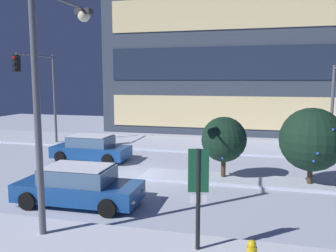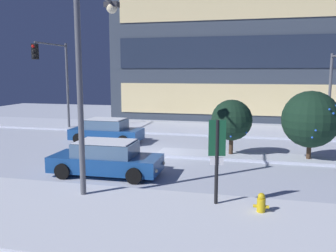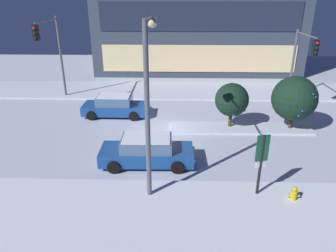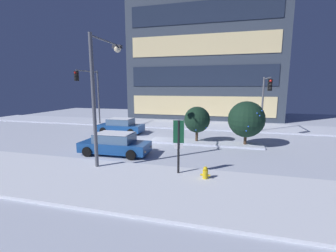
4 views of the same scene
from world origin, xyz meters
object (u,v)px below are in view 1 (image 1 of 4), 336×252
at_px(car_near, 79,186).
at_px(street_lamp_arched, 54,75).
at_px(decorated_tree_median, 312,140).
at_px(parking_info_sign, 198,188).
at_px(decorated_tree_left_of_median, 224,139).
at_px(traffic_light_corner_far_left, 40,82).
at_px(car_far, 91,149).

height_order(car_near, street_lamp_arched, street_lamp_arched).
distance_m(car_near, decorated_tree_median, 9.98).
height_order(parking_info_sign, decorated_tree_median, decorated_tree_median).
bearing_deg(street_lamp_arched, decorated_tree_left_of_median, -34.10).
relative_size(traffic_light_corner_far_left, decorated_tree_median, 1.85).
height_order(car_far, traffic_light_corner_far_left, traffic_light_corner_far_left).
distance_m(street_lamp_arched, decorated_tree_median, 10.97).
bearing_deg(traffic_light_corner_far_left, parking_info_sign, 46.60).
height_order(car_far, parking_info_sign, parking_info_sign).
bearing_deg(car_near, decorated_tree_median, 26.50).
distance_m(car_far, parking_info_sign, 12.38).
bearing_deg(car_far, parking_info_sign, 130.32).
relative_size(street_lamp_arched, parking_info_sign, 2.52).
distance_m(car_far, decorated_tree_median, 11.94).
bearing_deg(car_near, car_far, 111.89).
relative_size(car_far, parking_info_sign, 1.56).
xyz_separation_m(car_near, car_far, (-2.89, 6.80, -0.00)).
bearing_deg(decorated_tree_left_of_median, traffic_light_corner_far_left, 159.77).
bearing_deg(car_near, street_lamp_arched, -80.53).
distance_m(car_near, parking_info_sign, 5.78).
bearing_deg(decorated_tree_median, car_far, 169.23).
bearing_deg(decorated_tree_left_of_median, car_near, -136.13).
xyz_separation_m(street_lamp_arched, decorated_tree_median, (8.39, 6.52, -2.72)).
relative_size(car_near, decorated_tree_left_of_median, 1.62).
xyz_separation_m(car_far, traffic_light_corner_far_left, (-4.97, 2.68, 3.79)).
relative_size(traffic_light_corner_far_left, parking_info_sign, 2.23).
xyz_separation_m(car_far, street_lamp_arched, (3.26, -8.73, 4.11)).
xyz_separation_m(car_near, parking_info_sign, (4.99, -2.68, 1.13)).
relative_size(parking_info_sign, decorated_tree_median, 0.83).
bearing_deg(decorated_tree_median, car_near, -152.35).
height_order(traffic_light_corner_far_left, parking_info_sign, traffic_light_corner_far_left).
relative_size(car_far, street_lamp_arched, 0.62).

